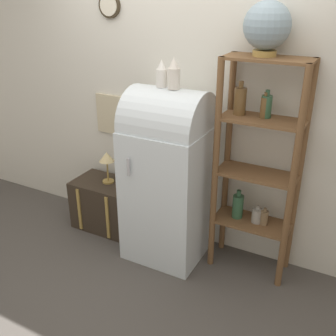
{
  "coord_description": "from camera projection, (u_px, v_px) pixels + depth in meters",
  "views": [
    {
      "loc": [
        1.37,
        -2.36,
        2.16
      ],
      "look_at": [
        -0.0,
        0.24,
        0.81
      ],
      "focal_mm": 42.0,
      "sensor_mm": 36.0,
      "label": 1
    }
  ],
  "objects": [
    {
      "name": "ground_plane",
      "position": [
        155.0,
        264.0,
        3.38
      ],
      "size": [
        12.0,
        12.0,
        0.0
      ],
      "primitive_type": "plane",
      "color": "#4C4742"
    },
    {
      "name": "wall_back",
      "position": [
        186.0,
        95.0,
        3.28
      ],
      "size": [
        7.0,
        0.09,
        2.7
      ],
      "color": "silver",
      "rests_on": "ground_plane"
    },
    {
      "name": "refrigerator",
      "position": [
        168.0,
        172.0,
        3.26
      ],
      "size": [
        0.64,
        0.64,
        1.48
      ],
      "color": "silver",
      "rests_on": "ground_plane"
    },
    {
      "name": "suitcase_trunk",
      "position": [
        106.0,
        204.0,
        3.84
      ],
      "size": [
        0.6,
        0.41,
        0.48
      ],
      "color": "#33281E",
      "rests_on": "ground_plane"
    },
    {
      "name": "shelf_unit",
      "position": [
        257.0,
        161.0,
        2.99
      ],
      "size": [
        0.63,
        0.31,
        1.74
      ],
      "color": "brown",
      "rests_on": "ground_plane"
    },
    {
      "name": "globe",
      "position": [
        267.0,
        26.0,
        2.61
      ],
      "size": [
        0.32,
        0.32,
        0.36
      ],
      "color": "#AD8942",
      "rests_on": "shelf_unit"
    },
    {
      "name": "vase_left",
      "position": [
        162.0,
        74.0,
        2.95
      ],
      "size": [
        0.08,
        0.08,
        0.21
      ],
      "color": "white",
      "rests_on": "refrigerator"
    },
    {
      "name": "vase_center",
      "position": [
        174.0,
        74.0,
        2.89
      ],
      "size": [
        0.09,
        0.09,
        0.24
      ],
      "color": "silver",
      "rests_on": "refrigerator"
    },
    {
      "name": "desk_lamp",
      "position": [
        107.0,
        159.0,
        3.65
      ],
      "size": [
        0.14,
        0.14,
        0.31
      ],
      "color": "#AD8942",
      "rests_on": "suitcase_trunk"
    }
  ]
}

